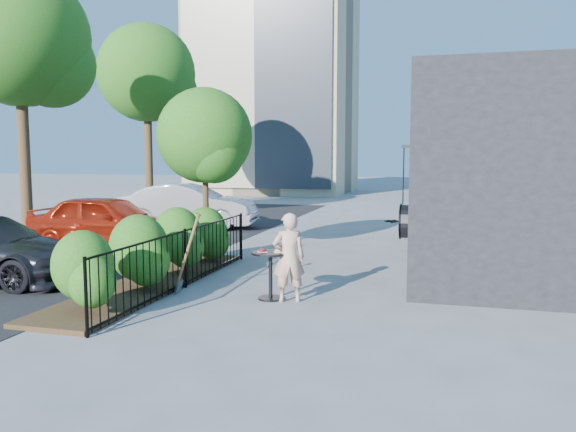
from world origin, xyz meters
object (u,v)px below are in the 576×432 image
(patio_tree, at_px, (207,141))
(car_red, at_px, (108,222))
(car_silver, at_px, (189,206))
(cafe_table, at_px, (271,267))
(shovel, at_px, (186,258))
(woman, at_px, (289,257))
(street_tree_near, at_px, (20,45))
(street_tree_far, at_px, (147,79))

(patio_tree, relative_size, car_red, 0.93)
(car_red, relative_size, car_silver, 0.92)
(patio_tree, relative_size, cafe_table, 4.56)
(car_red, bearing_deg, cafe_table, -123.20)
(shovel, height_order, car_red, shovel)
(cafe_table, distance_m, car_red, 6.82)
(cafe_table, height_order, car_silver, car_silver)
(patio_tree, bearing_deg, car_red, 167.30)
(woman, bearing_deg, cafe_table, -33.94)
(street_tree_near, relative_size, shovel, 5.60)
(patio_tree, height_order, car_silver, patio_tree)
(patio_tree, distance_m, woman, 4.75)
(car_red, bearing_deg, car_silver, -0.62)
(cafe_table, height_order, car_red, car_red)
(patio_tree, distance_m, street_tree_near, 8.92)
(street_tree_far, height_order, woman, street_tree_far)
(street_tree_far, xyz_separation_m, shovel, (8.68, -14.44, -5.27))
(cafe_table, distance_m, woman, 0.39)
(street_tree_near, bearing_deg, patio_tree, -22.57)
(woman, bearing_deg, patio_tree, -70.37)
(shovel, bearing_deg, woman, 0.33)
(shovel, bearing_deg, cafe_table, 3.19)
(car_red, bearing_deg, street_tree_near, 62.64)
(car_red, bearing_deg, woman, -122.15)
(street_tree_near, distance_m, car_silver, 7.31)
(patio_tree, xyz_separation_m, cafe_table, (2.50, -3.15, -2.20))
(patio_tree, bearing_deg, car_silver, 119.30)
(patio_tree, bearing_deg, cafe_table, -51.60)
(street_tree_near, height_order, shovel, street_tree_near)
(patio_tree, height_order, street_tree_near, street_tree_near)
(patio_tree, xyz_separation_m, woman, (2.84, -3.22, -2.02))
(patio_tree, xyz_separation_m, car_red, (-3.12, 0.70, -2.04))
(woman, xyz_separation_m, car_red, (-5.96, 3.93, -0.03))
(cafe_table, bearing_deg, patio_tree, 128.40)
(cafe_table, bearing_deg, car_silver, 122.92)
(street_tree_near, xyz_separation_m, shovel, (8.68, -6.44, -5.27))
(patio_tree, distance_m, car_silver, 6.40)
(street_tree_far, height_order, shovel, street_tree_far)
(patio_tree, xyz_separation_m, street_tree_near, (-7.70, 3.20, 3.15))
(street_tree_near, xyz_separation_m, car_silver, (4.73, 2.10, -5.16))
(street_tree_far, xyz_separation_m, cafe_table, (10.20, -14.35, -5.36))
(woman, xyz_separation_m, shovel, (-1.86, -0.01, -0.10))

